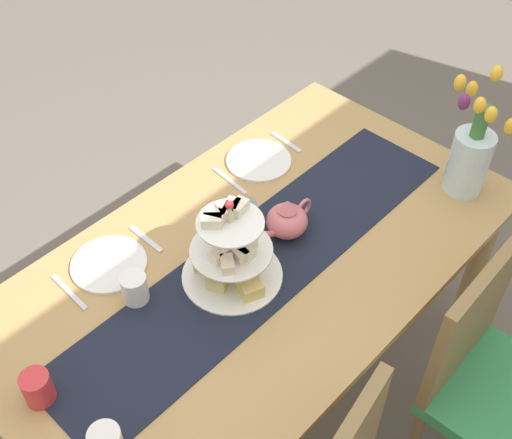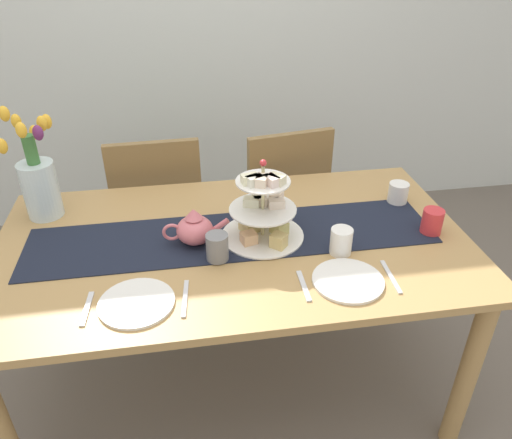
{
  "view_description": "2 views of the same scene",
  "coord_description": "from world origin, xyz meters",
  "px_view_note": "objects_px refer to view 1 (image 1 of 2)",
  "views": [
    {
      "loc": [
        0.97,
        0.91,
        2.26
      ],
      "look_at": [
        -0.08,
        -0.08,
        0.8
      ],
      "focal_mm": 46.2,
      "sensor_mm": 36.0,
      "label": 1
    },
    {
      "loc": [
        -0.16,
        -1.47,
        1.74
      ],
      "look_at": [
        0.08,
        -0.02,
        0.84
      ],
      "focal_mm": 34.41,
      "sensor_mm": 36.0,
      "label": 2
    }
  ],
  "objects_px": {
    "tulip_vase": "(471,153)",
    "knife_right": "(69,292)",
    "mug_orange": "(38,388)",
    "dinner_plate_right": "(109,264)",
    "teapot": "(287,220)",
    "fork_right": "(146,239)",
    "tiered_cake_stand": "(232,255)",
    "chair_left": "(492,377)",
    "mug_white_text": "(135,288)",
    "mug_grey": "(245,215)",
    "knife_left": "(230,181)",
    "dinner_plate_left": "(259,160)",
    "dining_table": "(257,277)",
    "fork_left": "(286,142)"
  },
  "relations": [
    {
      "from": "tulip_vase",
      "to": "knife_right",
      "type": "xyz_separation_m",
      "value": [
        1.18,
        -0.59,
        -0.15
      ]
    },
    {
      "from": "mug_orange",
      "to": "dinner_plate_right",
      "type": "bearing_deg",
      "value": -149.63
    },
    {
      "from": "teapot",
      "to": "fork_right",
      "type": "bearing_deg",
      "value": -42.98
    },
    {
      "from": "mug_orange",
      "to": "tiered_cake_stand",
      "type": "bearing_deg",
      "value": 173.1
    },
    {
      "from": "chair_left",
      "to": "knife_right",
      "type": "relative_size",
      "value": 5.35
    },
    {
      "from": "dinner_plate_right",
      "to": "mug_white_text",
      "type": "distance_m",
      "value": 0.17
    },
    {
      "from": "fork_right",
      "to": "teapot",
      "type": "bearing_deg",
      "value": 137.02
    },
    {
      "from": "teapot",
      "to": "mug_grey",
      "type": "bearing_deg",
      "value": -58.44
    },
    {
      "from": "knife_left",
      "to": "mug_white_text",
      "type": "relative_size",
      "value": 1.79
    },
    {
      "from": "fork_right",
      "to": "mug_grey",
      "type": "bearing_deg",
      "value": 143.47
    },
    {
      "from": "dinner_plate_left",
      "to": "mug_white_text",
      "type": "xyz_separation_m",
      "value": [
        0.69,
        0.16,
        0.04
      ]
    },
    {
      "from": "dining_table",
      "to": "teapot",
      "type": "height_order",
      "value": "teapot"
    },
    {
      "from": "tiered_cake_stand",
      "to": "fork_left",
      "type": "relative_size",
      "value": 2.03
    },
    {
      "from": "knife_right",
      "to": "mug_grey",
      "type": "xyz_separation_m",
      "value": [
        -0.54,
        0.19,
        0.05
      ]
    },
    {
      "from": "dinner_plate_left",
      "to": "tulip_vase",
      "type": "bearing_deg",
      "value": 121.95
    },
    {
      "from": "dinner_plate_right",
      "to": "mug_orange",
      "type": "distance_m",
      "value": 0.46
    },
    {
      "from": "tulip_vase",
      "to": "mug_white_text",
      "type": "xyz_separation_m",
      "value": [
        1.06,
        -0.43,
        -0.1
      ]
    },
    {
      "from": "fork_left",
      "to": "mug_white_text",
      "type": "bearing_deg",
      "value": 10.89
    },
    {
      "from": "mug_grey",
      "to": "mug_white_text",
      "type": "bearing_deg",
      "value": -3.81
    },
    {
      "from": "mug_orange",
      "to": "knife_right",
      "type": "bearing_deg",
      "value": -137.11
    },
    {
      "from": "knife_right",
      "to": "tulip_vase",
      "type": "bearing_deg",
      "value": 153.26
    },
    {
      "from": "dinner_plate_left",
      "to": "knife_left",
      "type": "bearing_deg",
      "value": 0.0
    },
    {
      "from": "dining_table",
      "to": "chair_left",
      "type": "relative_size",
      "value": 1.87
    },
    {
      "from": "knife_left",
      "to": "tiered_cake_stand",
      "type": "bearing_deg",
      "value": 45.87
    },
    {
      "from": "mug_grey",
      "to": "mug_orange",
      "type": "relative_size",
      "value": 1.0
    },
    {
      "from": "dining_table",
      "to": "dinner_plate_right",
      "type": "xyz_separation_m",
      "value": [
        0.33,
        -0.3,
        0.1
      ]
    },
    {
      "from": "tiered_cake_stand",
      "to": "mug_grey",
      "type": "height_order",
      "value": "tiered_cake_stand"
    },
    {
      "from": "dinner_plate_left",
      "to": "fork_left",
      "type": "height_order",
      "value": "dinner_plate_left"
    },
    {
      "from": "knife_left",
      "to": "mug_white_text",
      "type": "bearing_deg",
      "value": 16.45
    },
    {
      "from": "chair_left",
      "to": "teapot",
      "type": "relative_size",
      "value": 3.82
    },
    {
      "from": "knife_left",
      "to": "tulip_vase",
      "type": "bearing_deg",
      "value": 130.96
    },
    {
      "from": "chair_left",
      "to": "tulip_vase",
      "type": "bearing_deg",
      "value": -134.56
    },
    {
      "from": "dining_table",
      "to": "fork_left",
      "type": "height_order",
      "value": "fork_left"
    },
    {
      "from": "tulip_vase",
      "to": "knife_left",
      "type": "relative_size",
      "value": 2.63
    },
    {
      "from": "tulip_vase",
      "to": "mug_grey",
      "type": "distance_m",
      "value": 0.76
    },
    {
      "from": "tulip_vase",
      "to": "dinner_plate_right",
      "type": "bearing_deg",
      "value": -29.88
    },
    {
      "from": "knife_right",
      "to": "dinner_plate_right",
      "type": "bearing_deg",
      "value": 180.0
    },
    {
      "from": "mug_white_text",
      "to": "mug_orange",
      "type": "bearing_deg",
      "value": 10.8
    },
    {
      "from": "tulip_vase",
      "to": "dining_table",
      "type": "bearing_deg",
      "value": -22.56
    },
    {
      "from": "chair_left",
      "to": "knife_left",
      "type": "xyz_separation_m",
      "value": [
        0.11,
        -1.01,
        0.25
      ]
    },
    {
      "from": "teapot",
      "to": "dinner_plate_left",
      "type": "distance_m",
      "value": 0.36
    },
    {
      "from": "tiered_cake_stand",
      "to": "dinner_plate_left",
      "type": "height_order",
      "value": "tiered_cake_stand"
    },
    {
      "from": "fork_left",
      "to": "mug_orange",
      "type": "bearing_deg",
      "value": 10.86
    },
    {
      "from": "mug_white_text",
      "to": "tiered_cake_stand",
      "type": "bearing_deg",
      "value": 149.57
    },
    {
      "from": "chair_left",
      "to": "fork_right",
      "type": "bearing_deg",
      "value": -64.44
    },
    {
      "from": "dinner_plate_left",
      "to": "knife_right",
      "type": "height_order",
      "value": "dinner_plate_left"
    },
    {
      "from": "dinner_plate_left",
      "to": "mug_orange",
      "type": "distance_m",
      "value": 1.08
    },
    {
      "from": "dining_table",
      "to": "mug_orange",
      "type": "distance_m",
      "value": 0.74
    },
    {
      "from": "fork_left",
      "to": "mug_orange",
      "type": "distance_m",
      "value": 1.22
    },
    {
      "from": "dining_table",
      "to": "dinner_plate_left",
      "type": "relative_size",
      "value": 7.41
    }
  ]
}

